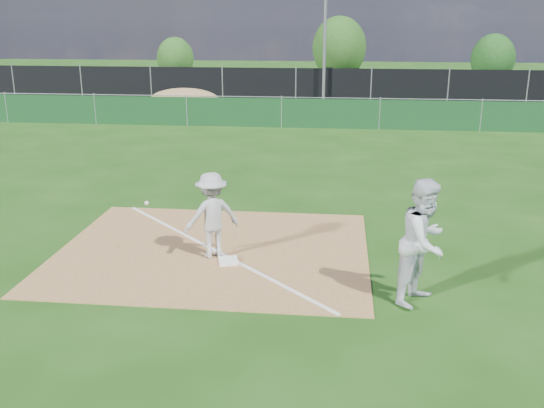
# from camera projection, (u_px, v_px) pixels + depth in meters

# --- Properties ---
(ground) EXTENTS (90.00, 90.00, 0.00)m
(ground) POSITION_uv_depth(u_px,v_px,m) (267.00, 153.00, 20.42)
(ground) COLOR #18410D
(ground) RESTS_ON ground
(infield_dirt) EXTENTS (6.00, 5.00, 0.02)m
(infield_dirt) POSITION_uv_depth(u_px,v_px,m) (213.00, 250.00, 11.87)
(infield_dirt) COLOR olive
(infield_dirt) RESTS_ON ground
(foul_line) EXTENTS (5.01, 5.01, 0.01)m
(foul_line) POSITION_uv_depth(u_px,v_px,m) (213.00, 250.00, 11.87)
(foul_line) COLOR white
(foul_line) RESTS_ON infield_dirt
(green_fence) EXTENTS (44.00, 0.05, 1.20)m
(green_fence) POSITION_uv_depth(u_px,v_px,m) (282.00, 113.00, 24.99)
(green_fence) COLOR #0F3818
(green_fence) RESTS_ON ground
(dirt_mound) EXTENTS (3.38, 2.60, 1.17)m
(dirt_mound) POSITION_uv_depth(u_px,v_px,m) (184.00, 101.00, 28.85)
(dirt_mound) COLOR #977548
(dirt_mound) RESTS_ON ground
(black_fence) EXTENTS (46.00, 0.04, 1.80)m
(black_fence) POSITION_uv_depth(u_px,v_px,m) (296.00, 85.00, 32.50)
(black_fence) COLOR black
(black_fence) RESTS_ON ground
(parking_lot) EXTENTS (46.00, 9.00, 0.01)m
(parking_lot) POSITION_uv_depth(u_px,v_px,m) (301.00, 91.00, 37.51)
(parking_lot) COLOR black
(parking_lot) RESTS_ON ground
(light_pole) EXTENTS (0.16, 0.16, 8.00)m
(light_pole) POSITION_uv_depth(u_px,v_px,m) (325.00, 25.00, 31.14)
(light_pole) COLOR slate
(light_pole) RESTS_ON ground
(first_base) EXTENTS (0.42, 0.42, 0.07)m
(first_base) POSITION_uv_depth(u_px,v_px,m) (228.00, 261.00, 11.24)
(first_base) COLOR white
(first_base) RESTS_ON infield_dirt
(play_at_first) EXTENTS (1.81, 1.06, 1.64)m
(play_at_first) POSITION_uv_depth(u_px,v_px,m) (212.00, 215.00, 11.32)
(play_at_first) COLOR #BABABC
(play_at_first) RESTS_ON infield_dirt
(runner) EXTENTS (1.19, 1.25, 2.03)m
(runner) POSITION_uv_depth(u_px,v_px,m) (424.00, 242.00, 9.48)
(runner) COLOR silver
(runner) RESTS_ON ground
(car_left) EXTENTS (4.79, 3.02, 1.52)m
(car_left) POSITION_uv_depth(u_px,v_px,m) (190.00, 80.00, 36.71)
(car_left) COLOR #B0B4B8
(car_left) RESTS_ON parking_lot
(car_mid) EXTENTS (4.30, 2.42, 1.34)m
(car_mid) POSITION_uv_depth(u_px,v_px,m) (301.00, 80.00, 37.08)
(car_mid) COLOR black
(car_mid) RESTS_ON parking_lot
(car_right) EXTENTS (5.44, 3.91, 1.46)m
(car_right) POSITION_uv_depth(u_px,v_px,m) (360.00, 81.00, 36.04)
(car_right) COLOR black
(car_right) RESTS_ON parking_lot
(tree_left) EXTENTS (2.59, 2.59, 3.08)m
(tree_left) POSITION_uv_depth(u_px,v_px,m) (175.00, 59.00, 42.97)
(tree_left) COLOR #382316
(tree_left) RESTS_ON ground
(tree_mid) EXTENTS (3.80, 3.80, 4.51)m
(tree_mid) POSITION_uv_depth(u_px,v_px,m) (339.00, 48.00, 42.99)
(tree_mid) COLOR #382316
(tree_mid) RESTS_ON ground
(tree_right) EXTENTS (2.85, 2.85, 3.37)m
(tree_right) POSITION_uv_depth(u_px,v_px,m) (493.00, 59.00, 40.33)
(tree_right) COLOR #382316
(tree_right) RESTS_ON ground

